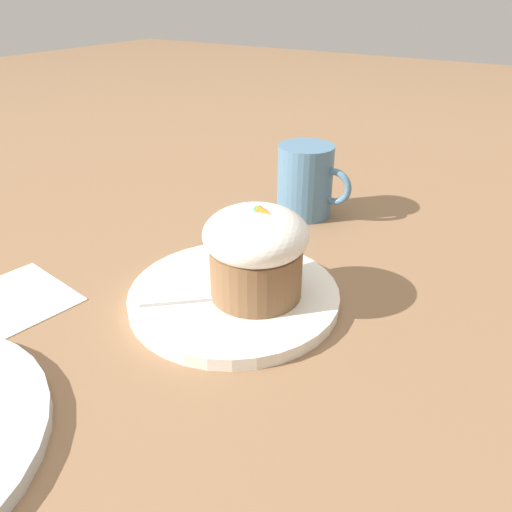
{
  "coord_description": "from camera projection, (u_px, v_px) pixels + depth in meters",
  "views": [
    {
      "loc": [
        0.26,
        -0.36,
        0.3
      ],
      "look_at": [
        0.02,
        0.01,
        0.06
      ],
      "focal_mm": 35.0,
      "sensor_mm": 36.0,
      "label": 1
    }
  ],
  "objects": [
    {
      "name": "ground_plane",
      "position": [
        234.0,
        301.0,
        0.53
      ],
      "size": [
        4.0,
        4.0,
        0.0
      ],
      "primitive_type": "plane",
      "color": "#846042"
    },
    {
      "name": "dessert_plate",
      "position": [
        234.0,
        295.0,
        0.53
      ],
      "size": [
        0.22,
        0.22,
        0.01
      ],
      "color": "white",
      "rests_on": "ground_plane"
    },
    {
      "name": "carrot_cake",
      "position": [
        256.0,
        251.0,
        0.5
      ],
      "size": [
        0.11,
        0.11,
        0.1
      ],
      "color": "brown",
      "rests_on": "dessert_plate"
    },
    {
      "name": "spoon",
      "position": [
        228.0,
        295.0,
        0.51
      ],
      "size": [
        0.11,
        0.1,
        0.01
      ],
      "color": "silver",
      "rests_on": "dessert_plate"
    },
    {
      "name": "coffee_cup",
      "position": [
        306.0,
        181.0,
        0.71
      ],
      "size": [
        0.11,
        0.08,
        0.1
      ],
      "color": "teal",
      "rests_on": "ground_plane"
    },
    {
      "name": "paper_napkin",
      "position": [
        15.0,
        298.0,
        0.54
      ],
      "size": [
        0.13,
        0.12,
        0.0
      ],
      "color": "white",
      "rests_on": "ground_plane"
    }
  ]
}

